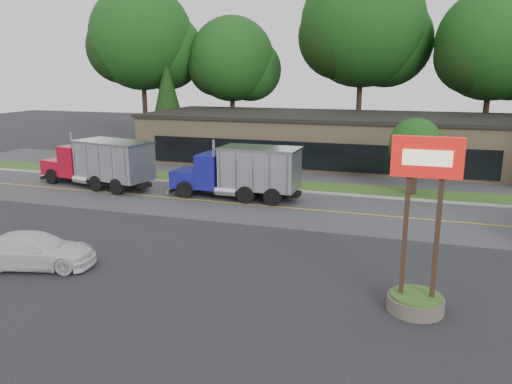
% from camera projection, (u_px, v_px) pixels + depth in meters
% --- Properties ---
extents(ground, '(140.00, 140.00, 0.00)m').
position_uv_depth(ground, '(173.00, 252.00, 22.51)').
color(ground, '#323238').
rests_on(ground, ground).
extents(road, '(60.00, 8.00, 0.02)m').
position_uv_depth(road, '(241.00, 204.00, 30.82)').
color(road, '#535358').
rests_on(road, ground).
extents(center_line, '(60.00, 0.12, 0.01)m').
position_uv_depth(center_line, '(241.00, 204.00, 30.82)').
color(center_line, gold).
rests_on(center_line, ground).
extents(curb, '(60.00, 0.30, 0.12)m').
position_uv_depth(curb, '(261.00, 189.00, 34.70)').
color(curb, '#9E9E99').
rests_on(curb, ground).
extents(grass_verge, '(60.00, 3.40, 0.03)m').
position_uv_depth(grass_verge, '(269.00, 184.00, 36.36)').
color(grass_verge, '#32591E').
rests_on(grass_verge, ground).
extents(far_parking, '(60.00, 7.00, 0.02)m').
position_uv_depth(far_parking, '(286.00, 171.00, 40.98)').
color(far_parking, '#535358').
rests_on(far_parking, ground).
extents(strip_mall, '(32.00, 12.00, 4.00)m').
position_uv_depth(strip_mall, '(325.00, 139.00, 45.45)').
color(strip_mall, tan).
rests_on(strip_mall, ground).
extents(bilo_sign, '(2.20, 1.90, 5.95)m').
position_uv_depth(bilo_sign, '(419.00, 255.00, 16.53)').
color(bilo_sign, '#6B6054').
rests_on(bilo_sign, ground).
extents(tree_far_a, '(12.23, 11.51, 17.45)m').
position_uv_depth(tree_far_a, '(144.00, 43.00, 55.63)').
color(tree_far_a, '#382619').
rests_on(tree_far_a, ground).
extents(tree_far_b, '(9.81, 9.23, 13.99)m').
position_uv_depth(tree_far_b, '(234.00, 63.00, 54.94)').
color(tree_far_b, '#382619').
rests_on(tree_far_b, ground).
extents(tree_far_c, '(13.16, 12.39, 18.77)m').
position_uv_depth(tree_far_c, '(365.00, 31.00, 49.99)').
color(tree_far_c, '#382619').
rests_on(tree_far_c, ground).
extents(tree_far_d, '(10.94, 10.29, 15.60)m').
position_uv_depth(tree_far_d, '(494.00, 50.00, 45.88)').
color(tree_far_d, '#382619').
rests_on(tree_far_d, ground).
extents(evergreen_left, '(4.25, 4.25, 9.66)m').
position_uv_depth(evergreen_left, '(167.00, 97.00, 53.85)').
color(evergreen_left, '#382619').
rests_on(evergreen_left, ground).
extents(tree_verge, '(3.56, 3.35, 5.08)m').
position_uv_depth(tree_verge, '(416.00, 146.00, 32.59)').
color(tree_verge, '#382619').
rests_on(tree_verge, ground).
extents(dump_truck_red, '(9.51, 4.42, 3.36)m').
position_uv_depth(dump_truck_red, '(101.00, 162.00, 34.90)').
color(dump_truck_red, black).
rests_on(dump_truck_red, ground).
extents(dump_truck_blue, '(8.47, 2.76, 3.36)m').
position_uv_depth(dump_truck_blue, '(243.00, 171.00, 31.73)').
color(dump_truck_blue, black).
rests_on(dump_truck_blue, ground).
extents(rally_car, '(5.33, 3.34, 1.44)m').
position_uv_depth(rally_car, '(35.00, 250.00, 20.68)').
color(rally_car, silver).
rests_on(rally_car, ground).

